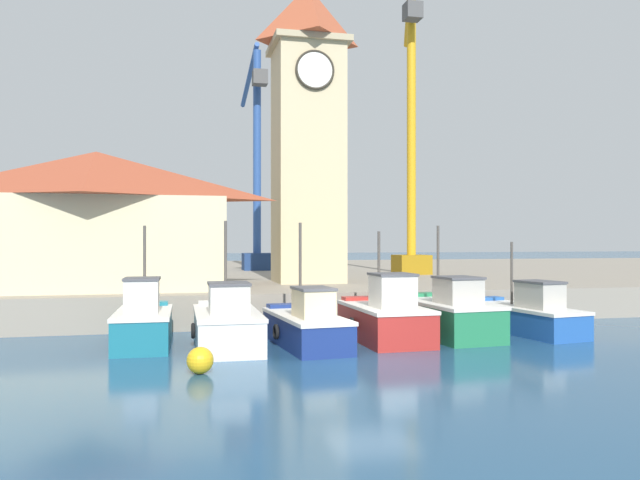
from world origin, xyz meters
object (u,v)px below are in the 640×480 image
Objects in this scene: warehouse_left at (96,219)px; mooring_buoy at (200,360)px; fishing_boat_left_outer at (227,324)px; clock_tower at (308,126)px; fishing_boat_center at (447,315)px; fishing_boat_mid_right at (524,315)px; fishing_boat_mid_left at (385,318)px; fishing_boat_far_left at (143,323)px; dock_worker_near_tower at (211,271)px; fishing_boat_left_inner at (306,325)px; port_crane_far at (411,158)px; port_crane_near at (256,183)px.

warehouse_left is 15.87× the size of mooring_buoy.
clock_tower reaches higher than fishing_boat_left_outer.
fishing_boat_center reaches higher than fishing_boat_mid_right.
mooring_buoy is (-0.98, -3.86, -0.40)m from fishing_boat_left_outer.
warehouse_left is at bearing 143.09° from fishing_boat_mid_left.
fishing_boat_far_left reaches higher than dock_worker_near_tower.
fishing_boat_mid_left is (2.87, 0.40, 0.12)m from fishing_boat_left_inner.
fishing_boat_left_outer is 3.02× the size of dock_worker_near_tower.
fishing_boat_left_inner is at bearing -121.26° from port_crane_far.
warehouse_left is at bearing 154.34° from dock_worker_near_tower.
fishing_boat_mid_right is 0.29× the size of port_crane_far.
fishing_boat_left_outer is at bearing -178.86° from fishing_boat_mid_left.
port_crane_far reaches higher than clock_tower.
fishing_boat_left_inner is 11.80m from warehouse_left.
fishing_boat_mid_left is at bearing -86.30° from port_crane_near.
clock_tower is at bearing -85.86° from port_crane_near.
fishing_boat_center is (10.60, -0.25, 0.01)m from fishing_boat_far_left.
port_crane_near is 29.17m from mooring_buoy.
fishing_boat_left_outer is 0.44× the size of warehouse_left.
dock_worker_near_tower is (-5.08, -4.92, -7.09)m from clock_tower.
port_crane_near is 19.53m from dock_worker_near_tower.
mooring_buoy is (-6.42, -3.97, -0.45)m from fishing_boat_mid_left.
clock_tower is 17.96m from mooring_buoy.
clock_tower is at bearing 44.10° from dock_worker_near_tower.
warehouse_left is at bearing -154.46° from port_crane_far.
dock_worker_near_tower is (4.79, -2.30, -2.20)m from warehouse_left.
port_crane_near is (-7.28, 23.23, 6.88)m from fishing_boat_mid_right.
fishing_boat_center is 0.30× the size of clock_tower.
fishing_boat_mid_left is 0.84× the size of fishing_boat_mid_right.
fishing_boat_center is (5.37, 0.83, 0.10)m from fishing_boat_left_inner.
fishing_boat_mid_right is at bearing -0.19° from fishing_boat_far_left.
fishing_boat_mid_right is 0.33× the size of clock_tower.
port_crane_near reaches higher than fishing_boat_left_outer.
fishing_boat_far_left is 4.97m from mooring_buoy.
mooring_buoy is at bearing -148.30° from fishing_boat_mid_left.
clock_tower is at bearing 107.01° from fishing_boat_center.
fishing_boat_left_outer is 22.23m from port_crane_far.
fishing_boat_mid_left is 0.92× the size of fishing_boat_center.
warehouse_left is at bearing 108.13° from fishing_boat_far_left.
fishing_boat_far_left is 0.92× the size of fishing_boat_mid_left.
fishing_boat_left_outer reaches higher than fishing_boat_far_left.
warehouse_left reaches higher than fishing_boat_left_outer.
fishing_boat_left_inner is at bearing -47.44° from warehouse_left.
port_crane_near reaches higher than dock_worker_near_tower.
fishing_boat_mid_left is 24.86m from port_crane_near.
port_crane_near is 0.85× the size of port_crane_far.
fishing_boat_left_outer reaches higher than fishing_boat_left_inner.
port_crane_near is (-4.04, 23.44, 6.77)m from fishing_boat_center.
fishing_boat_mid_right is at bearing -24.01° from warehouse_left.
mooring_buoy is at bearing -153.75° from fishing_boat_center.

